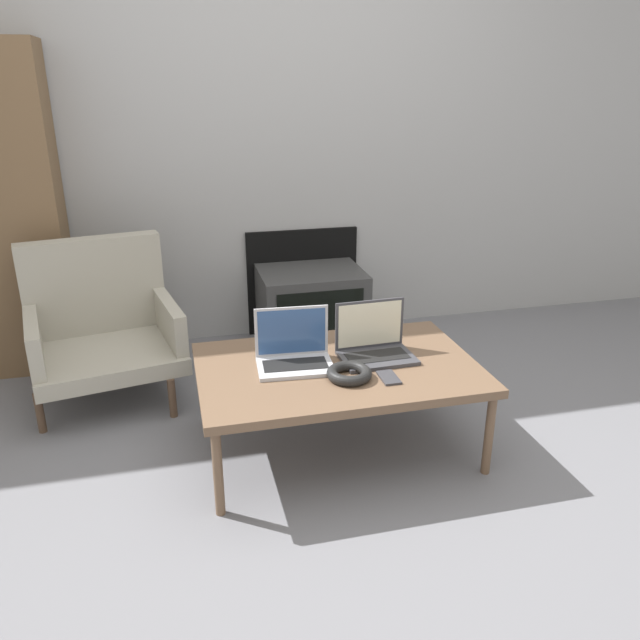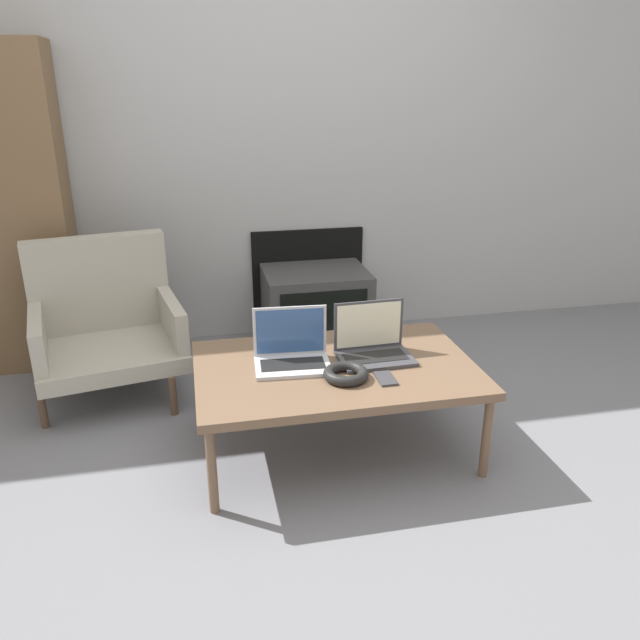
{
  "view_description": "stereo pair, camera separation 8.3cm",
  "coord_description": "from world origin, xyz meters",
  "px_view_note": "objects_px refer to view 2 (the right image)",
  "views": [
    {
      "loc": [
        -0.63,
        -1.88,
        1.49
      ],
      "look_at": [
        0.0,
        0.65,
        0.47
      ],
      "focal_mm": 35.0,
      "sensor_mm": 36.0,
      "label": 1
    },
    {
      "loc": [
        -0.55,
        -1.9,
        1.49
      ],
      "look_at": [
        0.0,
        0.65,
        0.47
      ],
      "focal_mm": 35.0,
      "sensor_mm": 36.0,
      "label": 2
    }
  ],
  "objects_px": {
    "headphones": "(346,374)",
    "tv": "(316,308)",
    "armchair": "(105,320)",
    "laptop_left": "(292,352)",
    "phone": "(386,379)",
    "laptop_right": "(373,345)"
  },
  "relations": [
    {
      "from": "laptop_right",
      "to": "headphones",
      "type": "height_order",
      "value": "laptop_right"
    },
    {
      "from": "phone",
      "to": "tv",
      "type": "relative_size",
      "value": 0.2
    },
    {
      "from": "phone",
      "to": "laptop_left",
      "type": "bearing_deg",
      "value": 146.68
    },
    {
      "from": "armchair",
      "to": "laptop_right",
      "type": "bearing_deg",
      "value": -43.47
    },
    {
      "from": "headphones",
      "to": "armchair",
      "type": "relative_size",
      "value": 0.23
    },
    {
      "from": "laptop_left",
      "to": "phone",
      "type": "relative_size",
      "value": 2.64
    },
    {
      "from": "headphones",
      "to": "phone",
      "type": "relative_size",
      "value": 1.48
    },
    {
      "from": "headphones",
      "to": "laptop_right",
      "type": "bearing_deg",
      "value": 47.92
    },
    {
      "from": "phone",
      "to": "headphones",
      "type": "bearing_deg",
      "value": 164.91
    },
    {
      "from": "headphones",
      "to": "armchair",
      "type": "height_order",
      "value": "armchair"
    },
    {
      "from": "headphones",
      "to": "laptop_left",
      "type": "bearing_deg",
      "value": 135.79
    },
    {
      "from": "headphones",
      "to": "tv",
      "type": "relative_size",
      "value": 0.3
    },
    {
      "from": "tv",
      "to": "armchair",
      "type": "xyz_separation_m",
      "value": [
        -1.13,
        -0.33,
        0.14
      ]
    },
    {
      "from": "laptop_left",
      "to": "armchair",
      "type": "distance_m",
      "value": 1.1
    },
    {
      "from": "laptop_left",
      "to": "headphones",
      "type": "xyz_separation_m",
      "value": [
        0.18,
        -0.18,
        -0.03
      ]
    },
    {
      "from": "tv",
      "to": "armchair",
      "type": "height_order",
      "value": "armchair"
    },
    {
      "from": "laptop_left",
      "to": "phone",
      "type": "distance_m",
      "value": 0.4
    },
    {
      "from": "phone",
      "to": "armchair",
      "type": "distance_m",
      "value": 1.49
    },
    {
      "from": "laptop_right",
      "to": "headphones",
      "type": "xyz_separation_m",
      "value": [
        -0.16,
        -0.18,
        -0.03
      ]
    },
    {
      "from": "laptop_right",
      "to": "tv",
      "type": "height_order",
      "value": "laptop_right"
    },
    {
      "from": "headphones",
      "to": "armchair",
      "type": "distance_m",
      "value": 1.35
    },
    {
      "from": "laptop_right",
      "to": "phone",
      "type": "bearing_deg",
      "value": -95.11
    }
  ]
}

